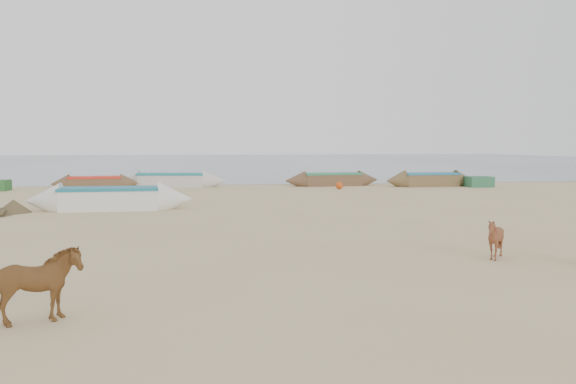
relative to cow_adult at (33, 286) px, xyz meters
The scene contains 7 objects.
ground 8.10m from the cow_adult, 50.88° to the left, with size 140.00×140.00×0.00m, color tan.
sea 88.42m from the cow_adult, 86.69° to the left, with size 160.00×160.00×0.00m, color slate.
cow_adult is the anchor object (origin of this frame).
calf_front 9.48m from the cow_adult, 21.13° to the left, with size 0.75×0.85×0.93m, color brown.
near_canoe 14.71m from the cow_adult, 95.51° to the left, with size 6.41×1.44×0.91m, color silver, non-canonical shape.
waterline_canoes 27.41m from the cow_adult, 75.32° to the left, with size 56.26×4.42×0.85m.
beach_clutter 27.45m from the cow_adult, 69.56° to the left, with size 46.95×5.35×0.64m.
Camera 1 is at (-2.58, -14.53, 2.56)m, focal length 35.00 mm.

